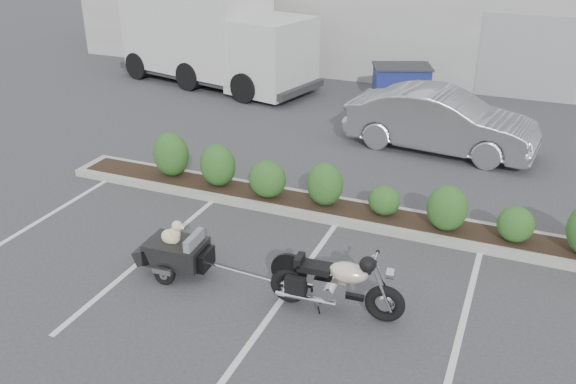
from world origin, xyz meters
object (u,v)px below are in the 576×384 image
at_px(motorcycle, 336,285).
at_px(pet_trailer, 176,251).
at_px(sedan, 441,121).
at_px(delivery_truck, 214,37).
at_px(dumpster, 401,84).

height_order(motorcycle, pet_trailer, motorcycle).
height_order(pet_trailer, sedan, sedan).
xyz_separation_m(motorcycle, delivery_truck, (-7.91, 10.79, 1.11)).
bearing_deg(motorcycle, dumpster, 94.49).
relative_size(motorcycle, dumpster, 1.02).
height_order(pet_trailer, delivery_truck, delivery_truck).
xyz_separation_m(motorcycle, dumpster, (-1.58, 11.09, 0.10)).
xyz_separation_m(motorcycle, pet_trailer, (-2.78, 0.02, -0.06)).
height_order(sedan, delivery_truck, delivery_truck).
bearing_deg(motorcycle, pet_trailer, 175.99).
distance_m(pet_trailer, sedan, 7.98).
bearing_deg(dumpster, delivery_truck, 161.44).
bearing_deg(dumpster, motorcycle, -103.19).
bearing_deg(delivery_truck, sedan, -9.26).
distance_m(sedan, delivery_truck, 8.89).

